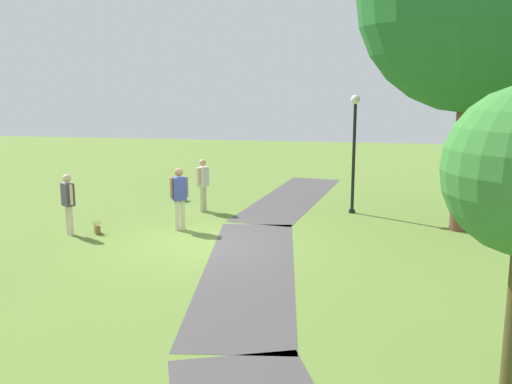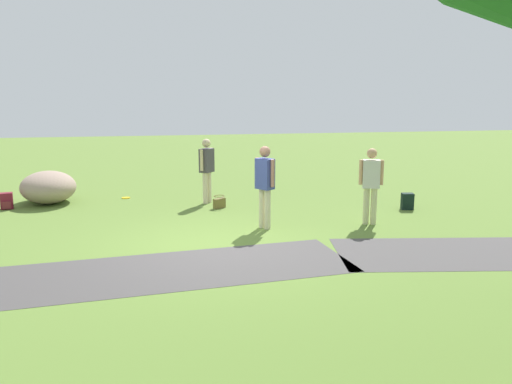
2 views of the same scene
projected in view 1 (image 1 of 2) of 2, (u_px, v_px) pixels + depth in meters
The scene contains 9 objects.
ground_plane at pixel (209, 243), 14.85m from camera, with size 48.00×48.00×0.00m, color olive.
footpath_segment_near at pixel (292, 197), 20.44m from camera, with size 8.20×3.13×0.01m.
footpath_segment_mid at pixel (249, 270), 12.80m from camera, with size 8.18×2.91×0.01m.
lamp_post at pixel (354, 141), 17.72m from camera, with size 0.28×0.28×3.63m.
woman_with_handbag at pixel (68, 200), 15.47m from camera, with size 0.41×0.43×1.65m.
man_near_boulder at pixel (179, 194), 15.93m from camera, with size 0.40×0.44×1.74m.
passerby_on_path at pixel (203, 181), 18.17m from camera, with size 0.50×0.34×1.66m.
handbag_on_grass at pixel (97, 228), 15.75m from camera, with size 0.38×0.38×0.31m.
spare_backpack_on_lawn at pixel (180, 195), 19.92m from camera, with size 0.31×0.30×0.40m.
Camera 1 is at (13.90, 3.58, 4.18)m, focal length 40.89 mm.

